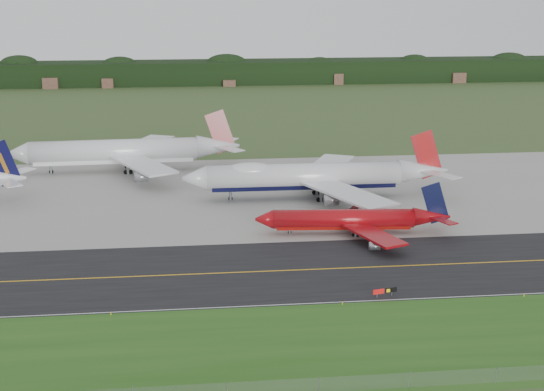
{
  "coord_description": "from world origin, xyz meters",
  "views": [
    {
      "loc": [
        -21.7,
        -135.26,
        51.56
      ],
      "look_at": [
        -4.59,
        22.0,
        7.34
      ],
      "focal_mm": 50.0,
      "sensor_mm": 36.0,
      "label": 1
    }
  ],
  "objects": [
    {
      "name": "edge_marker_left",
      "position": [
        -35.44,
        -20.5,
        0.25
      ],
      "size": [
        0.16,
        0.16,
        0.5
      ],
      "primitive_type": "cylinder",
      "color": "yellow",
      "rests_on": "ground"
    },
    {
      "name": "taxiway",
      "position": [
        0.0,
        -4.0,
        0.01
      ],
      "size": [
        400.0,
        32.0,
        0.02
      ],
      "primitive_type": "cube",
      "color": "black",
      "rests_on": "ground"
    },
    {
      "name": "jet_red_737",
      "position": [
        12.41,
        16.11,
        3.13
      ],
      "size": [
        41.94,
        34.09,
        11.32
      ],
      "color": "maroon",
      "rests_on": "ground"
    },
    {
      "name": "taxiway_sign",
      "position": [
        10.49,
        -17.99,
        1.05
      ],
      "size": [
        4.39,
        1.1,
        1.48
      ],
      "color": "slate",
      "rests_on": "ground"
    },
    {
      "name": "taxiway_centreline",
      "position": [
        0.0,
        -4.0,
        0.03
      ],
      "size": [
        400.0,
        0.4,
        0.0
      ],
      "primitive_type": "cube",
      "color": "gold",
      "rests_on": "taxiway"
    },
    {
      "name": "jet_ba_747",
      "position": [
        8.19,
        44.44,
        5.72
      ],
      "size": [
        66.67,
        55.43,
        16.82
      ],
      "color": "silver",
      "rests_on": "ground"
    },
    {
      "name": "apron",
      "position": [
        0.0,
        51.0,
        0.01
      ],
      "size": [
        400.0,
        78.0,
        0.01
      ],
      "primitive_type": "cube",
      "color": "gray",
      "rests_on": "ground"
    },
    {
      "name": "horizon_treeline",
      "position": [
        0.0,
        273.76,
        5.47
      ],
      "size": [
        700.0,
        25.0,
        12.0
      ],
      "color": "black",
      "rests_on": "ground"
    },
    {
      "name": "grass_verge",
      "position": [
        0.0,
        -35.0,
        0.01
      ],
      "size": [
        400.0,
        30.0,
        0.01
      ],
      "primitive_type": "cube",
      "color": "#255318",
      "rests_on": "ground"
    },
    {
      "name": "edge_marker_right",
      "position": [
        34.23,
        -20.5,
        0.25
      ],
      "size": [
        0.16,
        0.16,
        0.5
      ],
      "primitive_type": "cylinder",
      "color": "yellow",
      "rests_on": "ground"
    },
    {
      "name": "taxiway_edge_line",
      "position": [
        0.0,
        -19.5,
        0.03
      ],
      "size": [
        400.0,
        0.25,
        0.0
      ],
      "primitive_type": "cube",
      "color": "silver",
      "rests_on": "taxiway"
    },
    {
      "name": "edge_marker_center",
      "position": [
        2.61,
        -20.5,
        0.25
      ],
      "size": [
        0.16,
        0.16,
        0.5
      ],
      "primitive_type": "cylinder",
      "color": "yellow",
      "rests_on": "ground"
    },
    {
      "name": "jet_star_tail",
      "position": [
        -40.04,
        78.34,
        5.73
      ],
      "size": [
        65.1,
        54.55,
        17.19
      ],
      "color": "silver",
      "rests_on": "ground"
    },
    {
      "name": "ground",
      "position": [
        0.0,
        0.0,
        0.0
      ],
      "size": [
        600.0,
        600.0,
        0.0
      ],
      "primitive_type": "plane",
      "color": "#334B23",
      "rests_on": "ground"
    },
    {
      "name": "perimeter_fence",
      "position": [
        0.0,
        -48.0,
        1.1
      ],
      "size": [
        320.0,
        0.1,
        320.0
      ],
      "color": "slate",
      "rests_on": "ground"
    }
  ]
}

